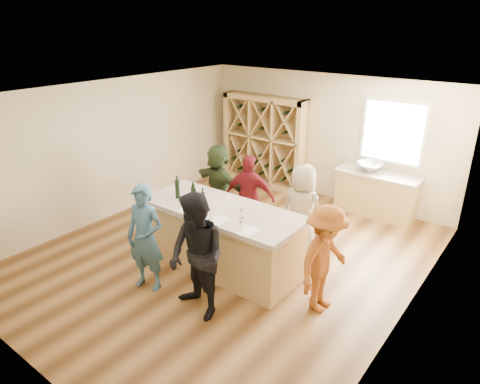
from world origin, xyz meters
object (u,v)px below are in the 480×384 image
Objects in this scene: wine_bottle_c at (193,195)px; person_far_right at (302,210)px; wine_bottle_e at (203,200)px; person_server at (325,259)px; person_far_mid at (250,198)px; wine_bottle_a at (177,189)px; wine_rack at (264,141)px; wine_bottle_d at (194,197)px; person_near_left at (145,238)px; tasting_counter_base at (222,240)px; sink at (370,167)px; person_far_left at (219,184)px; person_near_right at (197,257)px.

wine_bottle_c is 1.90m from person_far_right.
person_far_right reaches higher than wine_bottle_e.
person_server is 1.61m from person_far_right.
person_far_mid is 1.05m from person_far_right.
wine_bottle_a is 1.17× the size of wine_bottle_e.
wine_rack reaches higher than wine_bottle_e.
wine_bottle_d is 2.31m from person_server.
person_near_left is (-0.11, -0.97, -0.38)m from wine_bottle_d.
tasting_counter_base is at bearing 50.19° from person_near_left.
wine_rack is 5.06m from person_server.
wine_bottle_a is 0.19× the size of person_near_left.
wine_rack reaches higher than person_near_left.
wine_bottle_a is at bearing 45.91° from person_far_mid.
sink is at bearing -137.63° from person_far_mid.
wine_rack is 0.85× the size of tasting_counter_base.
wine_bottle_c is (-0.50, -0.12, 0.71)m from tasting_counter_base.
person_far_mid is (-0.05, 1.31, -0.40)m from wine_bottle_e.
person_far_right is at bearing 165.67° from person_far_mid.
wine_bottle_e is at bearing -138.54° from tasting_counter_base.
person_near_left reaches higher than person_far_mid.
wine_bottle_e is 0.16× the size of person_far_left.
tasting_counter_base is 9.65× the size of wine_bottle_c.
wine_bottle_a is 0.42m from wine_bottle_d.
wine_rack is 3.45m from person_far_right.
sink is at bearing -125.24° from person_far_left.
wine_bottle_d is (0.08, -0.05, 0.01)m from wine_bottle_c.
person_server is at bearing 3.24° from wine_bottle_c.
person_near_left is 1.03× the size of person_far_left.
person_far_right is at bearing -173.60° from person_far_left.
wine_rack is 1.30× the size of person_near_left.
person_near_left is at bearing 119.55° from person_server.
person_near_left is at bearing 111.82° from person_far_left.
wine_rack is 1.35× the size of person_far_right.
person_near_left is at bearing -166.94° from person_near_right.
person_server is 3.23m from person_far_left.
person_far_left is at bearing 114.09° from wine_bottle_c.
person_far_mid is at bearing 178.03° from person_far_left.
person_near_right is at bearing 132.21° from person_far_left.
person_far_mid reaches higher than person_server.
wine_rack is 1.34× the size of person_far_left.
tasting_counter_base is 1.87m from person_server.
sink is 4.00m from wine_bottle_c.
person_near_right reaches higher than person_server.
person_far_left is (-0.86, 0.15, 0.01)m from person_far_mid.
wine_bottle_a is 1.16× the size of wine_bottle_c.
tasting_counter_base is 0.85m from wine_bottle_d.
wine_bottle_e is 1.78m from person_far_right.
wine_bottle_d is 0.17× the size of person_far_right.
person_near_right reaches higher than tasting_counter_base.
person_near_left is at bearing -91.85° from wine_bottle_c.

